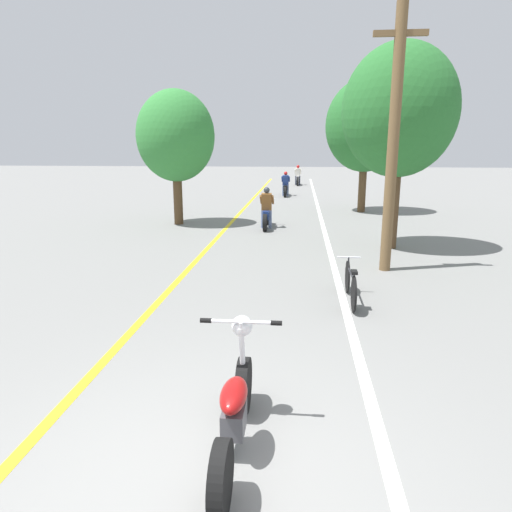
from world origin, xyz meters
TOP-DOWN VIEW (x-y plane):
  - ground_plane at (0.00, 0.00)m, footprint 120.00×120.00m
  - lane_stripe_center at (-1.70, 12.47)m, footprint 0.14×48.00m
  - lane_stripe_edge at (1.65, 12.47)m, footprint 0.14×48.00m
  - utility_pole at (2.77, 7.12)m, footprint 1.10×0.24m
  - roadside_tree_right_near at (3.34, 9.53)m, footprint 2.98×2.68m
  - roadside_tree_right_far at (3.44, 16.70)m, footprint 3.28×2.95m
  - roadside_tree_left at (-3.54, 12.83)m, footprint 2.72×2.45m
  - motorcycle_foreground at (0.27, 0.53)m, footprint 0.81×1.99m
  - motorcycle_rider_lead at (-0.32, 12.36)m, footprint 0.50×1.95m
  - motorcycle_rider_mid at (-0.02, 22.79)m, footprint 0.50×2.07m
  - motorcycle_rider_far at (0.61, 30.25)m, footprint 0.50×2.03m
  - bicycle_parked at (1.76, 4.85)m, footprint 0.44×1.69m

SIDE VIEW (x-z plane):
  - ground_plane at x=0.00m, z-range 0.00..0.00m
  - lane_stripe_center at x=-1.70m, z-range 0.00..0.01m
  - lane_stripe_edge at x=1.65m, z-range 0.00..0.01m
  - bicycle_parked at x=1.76m, z-range -0.02..0.70m
  - motorcycle_foreground at x=0.27m, z-range -0.13..0.97m
  - motorcycle_rider_mid at x=-0.02m, z-range -0.17..1.19m
  - motorcycle_rider_lead at x=-0.32m, z-range -0.17..1.22m
  - motorcycle_rider_far at x=0.61m, z-range -0.18..1.25m
  - utility_pole at x=2.77m, z-range 0.09..5.67m
  - roadside_tree_left at x=-3.54m, z-range 0.74..5.40m
  - roadside_tree_right_far at x=3.44m, z-range 0.83..6.29m
  - roadside_tree_right_near at x=3.34m, z-range 0.94..6.31m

